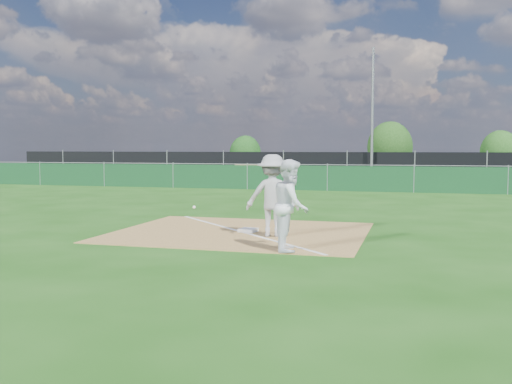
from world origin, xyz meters
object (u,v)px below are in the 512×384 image
car_left (246,165)px  car_right (407,168)px  light_pole (372,115)px  runner (291,205)px  tree_mid (390,147)px  tree_right (500,152)px  first_base (248,230)px  tree_left (245,154)px  car_mid (350,167)px  play_at_first (272,196)px

car_left → car_right: 11.44m
light_pole → car_right: (2.00, 5.46, -3.35)m
runner → tree_mid: 34.37m
runner → tree_right: 35.53m
car_left → tree_right: (17.98, 5.57, 0.90)m
first_base → car_right: (3.33, 27.11, 0.59)m
first_base → tree_mid: (1.91, 32.21, 2.05)m
tree_left → tree_mid: (11.59, 0.39, 0.53)m
car_mid → car_right: car_mid is taller
tree_mid → light_pole: bearing=-93.2°
play_at_first → car_left: play_at_first is taller
car_mid → tree_right: 12.22m
tree_mid → tree_right: bearing=1.2°
light_pole → runner: size_ratio=4.36×
play_at_first → tree_mid: bearing=87.9°
first_base → car_mid: size_ratio=0.09×
play_at_first → tree_right: size_ratio=0.81×
car_mid → light_pole: bearing=-159.2°
tree_left → car_left: bearing=-72.6°
first_base → car_left: size_ratio=0.08×
car_right → play_at_first: bearing=179.0°
tree_left → tree_right: bearing=1.7°
play_at_first → tree_mid: (1.18, 32.73, 1.15)m
first_base → play_at_first: (0.74, -0.52, 0.90)m
light_pole → tree_left: size_ratio=2.61×
tree_left → tree_mid: tree_mid is taller
car_left → tree_left: tree_left is taller
runner → play_at_first: bearing=16.0°
play_at_first → tree_mid: 32.77m
light_pole → car_right: 6.71m
first_base → light_pole: bearing=86.5°
tree_right → car_mid: bearing=-147.4°
car_left → tree_left: bearing=18.7°
runner → car_right: (1.80, 29.25, -0.27)m
light_pole → tree_mid: 10.74m
play_at_first → car_mid: 26.37m
light_pole → tree_mid: light_pole is taller
light_pole → play_at_first: bearing=-91.5°
runner → tree_left: tree_left is taller
car_mid → tree_mid: bearing=-21.5°
first_base → tree_mid: size_ratio=0.10×
tree_left → tree_mid: size_ratio=0.75×
car_left → tree_mid: (10.02, 5.39, 1.28)m
play_at_first → tree_mid: size_ratio=0.66×
light_pole → runner: (0.20, -23.79, -3.08)m
tree_right → car_right: bearing=-141.1°
car_left → tree_mid: 11.45m
runner → tree_right: bearing=-23.4°
tree_left → tree_right: size_ratio=0.91×
tree_right → first_base: bearing=-106.9°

